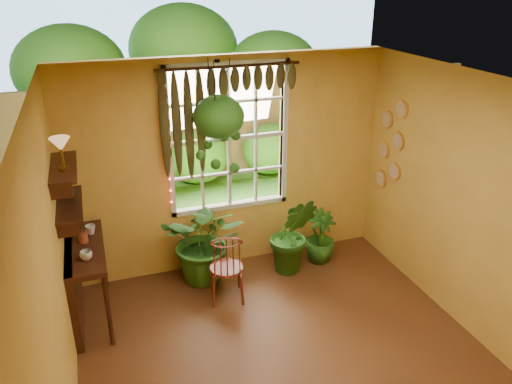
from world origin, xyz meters
TOP-DOWN VIEW (x-y plane):
  - floor at (0.00, 0.00)m, footprint 4.50×4.50m
  - ceiling at (0.00, 0.00)m, footprint 4.50×4.50m
  - wall_back at (0.00, 2.25)m, footprint 4.00×0.00m
  - wall_left at (-2.00, 0.00)m, footprint 0.00×4.50m
  - wall_right at (2.00, 0.00)m, footprint 0.00×4.50m
  - window at (0.00, 2.28)m, footprint 1.52×0.10m
  - valance_vine at (-0.08, 2.16)m, footprint 1.70×0.12m
  - string_lights at (-0.76, 2.19)m, footprint 0.03×0.03m
  - wall_plates at (1.98, 1.79)m, footprint 0.04×0.32m
  - counter_ledge at (-1.91, 1.60)m, footprint 0.40×1.20m
  - shelf_lower at (-1.88, 1.60)m, footprint 0.25×0.90m
  - shelf_upper at (-1.88, 1.60)m, footprint 0.25×0.90m
  - backyard at (0.24, 6.87)m, footprint 14.00×10.00m
  - windsor_chair at (-0.30, 1.43)m, footprint 0.45×0.47m
  - potted_plant_left at (-0.42, 1.93)m, footprint 1.24×1.17m
  - potted_plant_mid at (0.66, 1.75)m, footprint 0.71×0.65m
  - potted_plant_right at (1.11, 1.87)m, footprint 0.46×0.46m
  - hanging_basket at (-0.19, 1.98)m, footprint 0.58×0.58m
  - cup_a at (-1.78, 1.31)m, footprint 0.15×0.15m
  - cup_b at (-1.72, 1.86)m, footprint 0.13×0.13m
  - brush_jar at (-1.80, 1.70)m, footprint 0.10×0.10m
  - shelf_vase at (-1.87, 1.74)m, footprint 0.15×0.15m
  - tiffany_lamp at (-1.86, 1.48)m, footprint 0.19×0.19m

SIDE VIEW (x-z plane):
  - floor at x=0.00m, z-range 0.00..0.00m
  - windsor_chair at x=-0.30m, z-range -0.22..0.82m
  - potted_plant_right at x=1.11m, z-range 0.00..0.72m
  - potted_plant_mid at x=0.66m, z-range 0.00..1.06m
  - potted_plant_left at x=-0.42m, z-range 0.00..1.10m
  - counter_ledge at x=-1.91m, z-range 0.10..1.00m
  - cup_a at x=-1.78m, z-range 0.90..1.00m
  - cup_b at x=-1.72m, z-range 0.90..1.00m
  - brush_jar at x=-1.80m, z-range 0.86..1.23m
  - backyard at x=0.24m, z-range -4.72..7.28m
  - wall_back at x=0.00m, z-range -0.65..3.35m
  - wall_left at x=-2.00m, z-range -0.90..3.60m
  - wall_right at x=2.00m, z-range -0.90..3.60m
  - shelf_lower at x=-1.88m, z-range 1.38..1.42m
  - shelf_vase at x=-1.87m, z-range 1.42..1.56m
  - wall_plates at x=1.98m, z-range 1.00..2.10m
  - window at x=0.00m, z-range 0.77..2.63m
  - string_lights at x=-0.76m, z-range 0.98..2.52m
  - shelf_upper at x=-1.88m, z-range 1.78..1.82m
  - hanging_basket at x=-0.19m, z-range 1.33..2.62m
  - tiffany_lamp at x=-1.86m, z-range 1.89..2.22m
  - valance_vine at x=-0.08m, z-range 1.73..2.83m
  - ceiling at x=0.00m, z-range 2.70..2.70m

